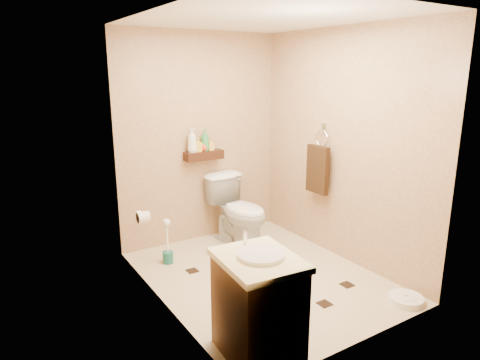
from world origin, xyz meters
TOP-DOWN VIEW (x-y plane):
  - ground at (0.00, 0.00)m, footprint 2.50×2.50m
  - wall_back at (0.00, 1.25)m, footprint 2.00×0.04m
  - wall_front at (0.00, -1.25)m, footprint 2.00×0.04m
  - wall_left at (-1.00, 0.00)m, footprint 0.04×2.50m
  - wall_right at (1.00, 0.00)m, footprint 0.04×2.50m
  - ceiling at (0.00, 0.00)m, footprint 2.00×2.50m
  - wall_shelf at (0.00, 1.17)m, footprint 0.46×0.14m
  - floor_accents at (0.05, -0.06)m, footprint 1.22×1.43m
  - toilet at (0.27, 0.83)m, footprint 0.54×0.83m
  - vanity at (-0.70, -0.95)m, footprint 0.56×0.66m
  - bathroom_scale at (0.79, -1.07)m, footprint 0.38×0.38m
  - toilet_brush at (-0.65, 0.78)m, footprint 0.11×0.11m
  - towel_ring at (0.91, 0.25)m, footprint 0.12×0.30m
  - toilet_paper at (-0.94, 0.65)m, footprint 0.12×0.11m
  - bottle_a at (-0.15, 1.17)m, footprint 0.15×0.15m
  - bottle_b at (-0.07, 1.17)m, footprint 0.09×0.09m
  - bottle_c at (-0.00, 1.17)m, footprint 0.13×0.13m
  - bottle_d at (0.01, 1.17)m, footprint 0.13×0.13m
  - bottle_e at (0.09, 1.17)m, footprint 0.07×0.07m

SIDE VIEW (x-z plane):
  - ground at x=0.00m, z-range 0.00..0.00m
  - floor_accents at x=0.05m, z-range 0.00..0.01m
  - bathroom_scale at x=0.79m, z-range 0.00..0.06m
  - toilet_brush at x=-0.65m, z-range -0.07..0.42m
  - vanity at x=-0.70m, z-range -0.05..0.82m
  - toilet at x=0.27m, z-range 0.00..0.79m
  - toilet_paper at x=-0.94m, z-range 0.54..0.66m
  - towel_ring at x=0.91m, z-range 0.57..1.33m
  - wall_shelf at x=0.00m, z-range 0.97..1.07m
  - bottle_c at x=0.00m, z-range 1.07..1.20m
  - bottle_e at x=0.09m, z-range 1.07..1.22m
  - bottle_b at x=-0.07m, z-range 1.07..1.24m
  - bottle_d at x=0.01m, z-range 1.07..1.32m
  - wall_back at x=0.00m, z-range 0.00..2.40m
  - wall_front at x=0.00m, z-range 0.00..2.40m
  - wall_left at x=-1.00m, z-range 0.00..2.40m
  - wall_right at x=1.00m, z-range 0.00..2.40m
  - bottle_a at x=-0.15m, z-range 1.07..1.34m
  - ceiling at x=0.00m, z-range 2.39..2.41m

